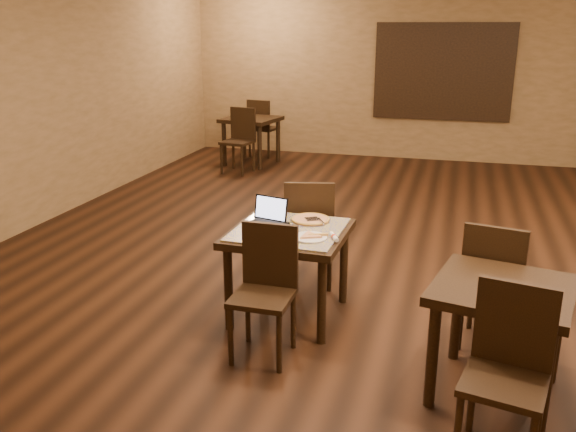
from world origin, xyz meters
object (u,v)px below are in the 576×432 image
(other_table_c_chair_near, at_px, (508,363))
(tiled_table, at_px, (289,241))
(other_table_b_chair_near, at_px, (240,136))
(chair_main_near, at_px, (266,283))
(other_table_c_chair_far, at_px, (493,280))
(other_table_c, at_px, (501,304))
(chair_main_far, at_px, (309,227))
(other_table_b_chair_far, at_px, (261,125))
(laptop, at_px, (269,217))
(pizza_pan, at_px, (310,221))
(other_table_b, at_px, (251,126))

(other_table_c_chair_near, bearing_deg, tiled_table, 153.04)
(other_table_b_chair_near, distance_m, other_table_c_chair_near, 7.21)
(chair_main_near, relative_size, other_table_c_chair_far, 0.97)
(other_table_c, bearing_deg, other_table_c_chair_near, -76.10)
(chair_main_far, distance_m, other_table_c, 2.08)
(chair_main_far, xyz_separation_m, other_table_b_chair_far, (-2.24, 5.41, 0.01))
(laptop, bearing_deg, other_table_b_chair_far, 122.90)
(tiled_table, relative_size, other_table_c, 0.96)
(other_table_c, relative_size, other_table_c_chair_far, 0.98)
(chair_main_far, relative_size, laptop, 2.91)
(laptop, bearing_deg, other_table_c, -10.63)
(pizza_pan, distance_m, other_table_c, 1.78)
(chair_main_far, relative_size, other_table_b_chair_far, 0.98)
(chair_main_near, distance_m, other_table_c, 1.61)
(other_table_c, distance_m, other_table_c_chair_near, 0.59)
(laptop, distance_m, other_table_b_chair_far, 6.26)
(tiled_table, relative_size, other_table_c_chair_far, 0.94)
(pizza_pan, xyz_separation_m, other_table_c_chair_near, (1.51, -1.56, -0.20))
(pizza_pan, relative_size, other_table_b_chair_far, 0.32)
(chair_main_near, xyz_separation_m, other_table_c_chair_near, (1.62, -0.70, 0.02))
(pizza_pan, distance_m, other_table_b_chair_near, 5.12)
(laptop, bearing_deg, tiled_table, -12.33)
(chair_main_far, height_order, other_table_c_chair_near, chair_main_far)
(other_table_c_chair_far, bearing_deg, chair_main_far, -13.71)
(other_table_c, bearing_deg, chair_main_far, 151.82)
(laptop, bearing_deg, chair_main_far, 80.90)
(other_table_b, bearing_deg, chair_main_near, -60.20)
(pizza_pan, bearing_deg, other_table_b_chair_far, 112.01)
(pizza_pan, bearing_deg, other_table_c_chair_far, -14.74)
(other_table_b_chair_near, xyz_separation_m, other_table_c_chair_far, (3.78, -4.95, -0.02))
(pizza_pan, xyz_separation_m, other_table_b, (-2.32, 5.17, -0.10))
(laptop, relative_size, other_table_b_chair_far, 0.34)
(laptop, xyz_separation_m, other_table_b, (-2.00, 5.32, -0.15))
(chair_main_near, height_order, other_table_c, chair_main_near)
(other_table_b_chair_near, relative_size, other_table_c_chair_far, 1.04)
(chair_main_near, relative_size, other_table_b_chair_far, 0.93)
(other_table_b_chair_near, relative_size, other_table_c_chair_near, 1.04)
(other_table_b, bearing_deg, other_table_c, -48.48)
(tiled_table, height_order, laptop, laptop)
(laptop, height_order, other_table_c, laptop)
(tiled_table, height_order, other_table_c_chair_near, other_table_c_chair_near)
(tiled_table, xyz_separation_m, other_table_b_chair_far, (-2.22, 6.02, -0.07))
(other_table_b, height_order, other_table_c, other_table_b)
(tiled_table, height_order, other_table_b_chair_near, other_table_b_chair_near)
(other_table_b, height_order, other_table_c_chair_far, other_table_c_chair_far)
(chair_main_near, height_order, other_table_b_chair_near, other_table_b_chair_near)
(chair_main_far, bearing_deg, tiled_table, 75.49)
(other_table_b, bearing_deg, tiled_table, -58.13)
(laptop, height_order, other_table_b, laptop)
(chair_main_far, xyz_separation_m, other_table_c, (1.59, -1.34, 0.07))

